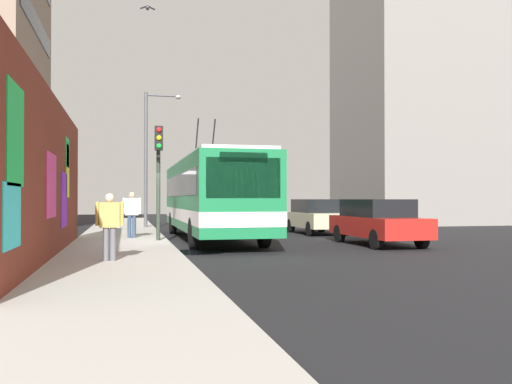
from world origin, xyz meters
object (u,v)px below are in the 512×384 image
at_px(pedestrian_midblock, 132,211).
at_px(traffic_light, 159,163).
at_px(parked_car_champagne, 316,216).
at_px(pedestrian_near_wall, 110,222).
at_px(street_lamp, 150,150).
at_px(parked_car_red, 377,221).
at_px(city_bus, 211,195).

distance_m(pedestrian_midblock, traffic_light, 2.50).
height_order(parked_car_champagne, pedestrian_midblock, pedestrian_midblock).
xyz_separation_m(pedestrian_near_wall, traffic_light, (6.05, -1.47, 1.78)).
bearing_deg(street_lamp, parked_car_red, -147.29).
distance_m(parked_car_red, pedestrian_midblock, 8.94).
height_order(parked_car_champagne, street_lamp, street_lamp).
height_order(parked_car_red, street_lamp, street_lamp).
xyz_separation_m(parked_car_red, pedestrian_midblock, (3.44, 8.24, 0.32)).
distance_m(pedestrian_midblock, pedestrian_near_wall, 7.69).
height_order(pedestrian_midblock, traffic_light, traffic_light).
height_order(pedestrian_near_wall, traffic_light, traffic_light).
bearing_deg(pedestrian_midblock, street_lamp, -7.24).
relative_size(parked_car_red, pedestrian_midblock, 2.72).
distance_m(parked_car_red, pedestrian_near_wall, 9.78).
xyz_separation_m(city_bus, parked_car_champagne, (2.39, -5.20, -0.92)).
xyz_separation_m(pedestrian_midblock, pedestrian_near_wall, (-7.67, 0.58, -0.09)).
xyz_separation_m(parked_car_red, street_lamp, (11.28, 7.25, 3.31)).
bearing_deg(traffic_light, pedestrian_near_wall, 166.33).
distance_m(city_bus, pedestrian_near_wall, 8.89).
relative_size(city_bus, parked_car_red, 2.65).
bearing_deg(parked_car_champagne, traffic_light, 121.00).
xyz_separation_m(parked_car_champagne, street_lamp, (5.04, 7.25, 3.31)).
bearing_deg(pedestrian_midblock, city_bus, -82.15).
distance_m(city_bus, parked_car_champagne, 5.80).
relative_size(parked_car_red, parked_car_champagne, 1.08).
distance_m(pedestrian_near_wall, traffic_light, 6.48).
relative_size(parked_car_champagne, street_lamp, 0.61).
relative_size(pedestrian_midblock, street_lamp, 0.24).
bearing_deg(city_bus, pedestrian_near_wall, 155.87).
xyz_separation_m(parked_car_red, traffic_light, (1.83, 7.35, 2.01)).
xyz_separation_m(city_bus, street_lamp, (7.42, 2.05, 2.39)).
distance_m(parked_car_red, traffic_light, 7.84).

